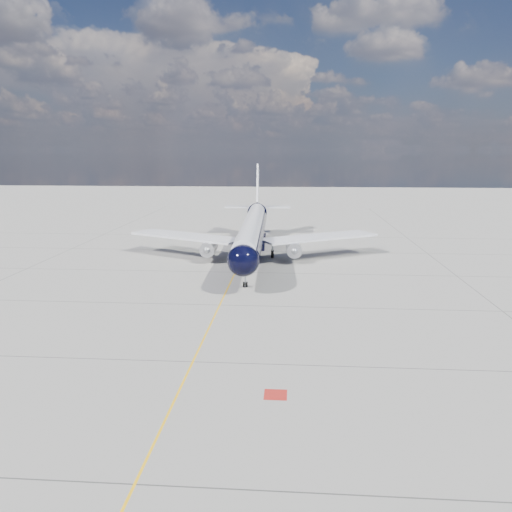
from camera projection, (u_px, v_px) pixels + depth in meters
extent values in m
plane|color=gray|center=(239.00, 264.00, 74.04)|extent=(320.00, 320.00, 0.00)
cube|color=#F8B10D|center=(235.00, 272.00, 69.16)|extent=(0.16, 160.00, 0.01)
cube|color=maroon|center=(276.00, 395.00, 34.53)|extent=(1.60, 1.60, 0.01)
cylinder|color=black|center=(252.00, 233.00, 76.74)|extent=(4.91, 37.76, 3.77)
sphere|color=black|center=(243.00, 260.00, 57.37)|extent=(3.88, 3.88, 3.77)
cone|color=black|center=(258.00, 211.00, 99.38)|extent=(3.97, 7.05, 3.77)
cylinder|color=silver|center=(252.00, 227.00, 76.55)|extent=(4.14, 39.72, 2.94)
cube|color=black|center=(243.00, 256.00, 57.07)|extent=(2.41, 1.26, 0.55)
cube|color=silver|center=(187.00, 236.00, 78.82)|extent=(19.26, 12.86, 0.32)
cube|color=silver|center=(319.00, 237.00, 77.95)|extent=(18.98, 13.74, 0.32)
cube|color=black|center=(252.00, 241.00, 77.03)|extent=(4.46, 10.03, 0.99)
cylinder|color=#B5B5BD|center=(209.00, 248.00, 75.50)|extent=(2.36, 4.62, 2.22)
cylinder|color=#B5B5BD|center=(294.00, 248.00, 74.96)|extent=(2.36, 4.62, 2.22)
sphere|color=gray|center=(207.00, 250.00, 73.46)|extent=(1.12, 1.12, 1.09)
sphere|color=gray|center=(294.00, 251.00, 72.93)|extent=(1.12, 1.12, 1.09)
cube|color=silver|center=(209.00, 243.00, 75.54)|extent=(0.31, 3.18, 1.09)
cube|color=silver|center=(294.00, 243.00, 75.00)|extent=(0.31, 3.18, 1.09)
cube|color=silver|center=(258.00, 185.00, 97.85)|extent=(0.51, 6.29, 8.45)
cube|color=silver|center=(258.00, 207.00, 99.22)|extent=(12.97, 3.56, 0.22)
cylinder|color=gray|center=(245.00, 277.00, 61.37)|extent=(0.18, 0.18, 2.08)
cylinder|color=black|center=(244.00, 284.00, 61.57)|extent=(0.20, 0.70, 0.69)
cylinder|color=black|center=(247.00, 284.00, 61.55)|extent=(0.20, 0.70, 0.69)
cylinder|color=gray|center=(232.00, 249.00, 78.92)|extent=(0.27, 0.27, 1.88)
cylinder|color=gray|center=(272.00, 249.00, 78.65)|extent=(0.27, 0.27, 1.88)
cylinder|color=black|center=(232.00, 254.00, 78.55)|extent=(0.48, 1.10, 1.09)
cylinder|color=black|center=(233.00, 253.00, 79.61)|extent=(0.48, 1.10, 1.09)
cylinder|color=black|center=(272.00, 254.00, 78.28)|extent=(0.48, 1.10, 1.09)
cylinder|color=black|center=(272.00, 253.00, 79.35)|extent=(0.48, 1.10, 1.09)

